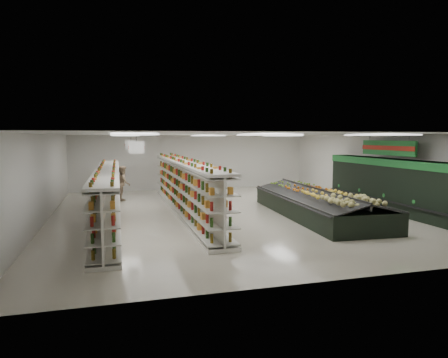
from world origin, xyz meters
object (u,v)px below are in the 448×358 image
object	(u,v)px
gondola_left	(108,198)
shopper_main	(220,197)
soda_endcap	(190,179)
shopper_background	(123,183)
produce_island	(317,203)
gondola_center	(184,189)

from	to	relation	value
gondola_left	shopper_main	world-z (taller)	gondola_left
soda_endcap	shopper_background	size ratio (longest dim) A/B	0.98
produce_island	shopper_background	bearing A→B (deg)	140.03
gondola_left	shopper_background	size ratio (longest dim) A/B	6.53
produce_island	soda_endcap	bearing A→B (deg)	115.21
shopper_main	soda_endcap	bearing A→B (deg)	-95.87
soda_endcap	shopper_background	bearing A→B (deg)	-156.38
produce_island	soda_endcap	xyz separation A→B (m)	(-3.60, 7.64, 0.31)
gondola_center	shopper_background	bearing A→B (deg)	120.82
gondola_left	shopper_main	xyz separation A→B (m)	(4.10, -0.37, -0.08)
shopper_main	shopper_background	bearing A→B (deg)	-62.08
gondola_left	soda_endcap	size ratio (longest dim) A/B	6.64
gondola_center	shopper_main	distance (m)	1.90
shopper_main	shopper_background	distance (m)	6.44
gondola_left	gondola_center	xyz separation A→B (m)	(3.01, 1.17, 0.08)
produce_island	gondola_left	bearing A→B (deg)	172.93
shopper_main	shopper_background	xyz separation A→B (m)	(-3.44, 5.45, 0.05)
gondola_left	gondola_center	bearing A→B (deg)	21.85
gondola_left	soda_endcap	bearing A→B (deg)	57.80
gondola_center	gondola_left	bearing A→B (deg)	-158.96
produce_island	shopper_background	xyz separation A→B (m)	(-7.22, 6.05, 0.35)
soda_endcap	shopper_main	distance (m)	7.03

